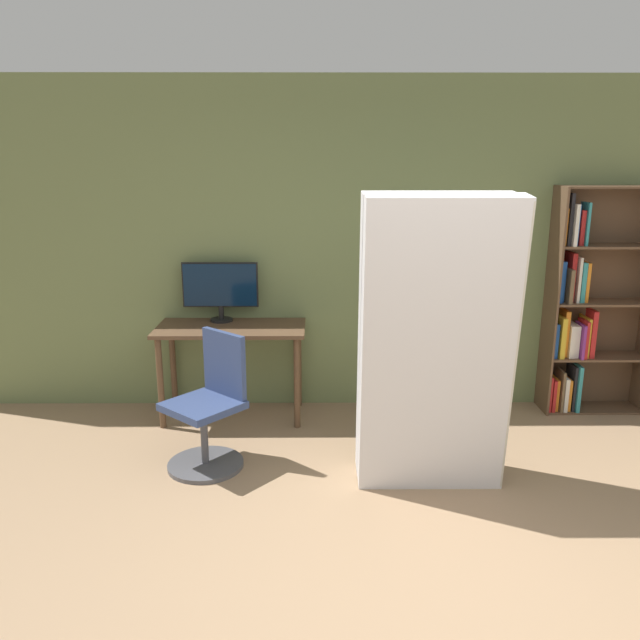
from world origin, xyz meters
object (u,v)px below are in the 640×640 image
object	(u,v)px
mattress_near	(438,350)
monitor	(220,287)
bookshelf	(585,308)
mattress_far	(432,341)
office_chair	(210,414)

from	to	relation	value
mattress_near	monitor	bearing A→B (deg)	137.79
bookshelf	monitor	bearing A→B (deg)	179.78
mattress_near	mattress_far	distance (m)	0.21
monitor	mattress_near	distance (m)	2.05
mattress_near	mattress_far	xyz separation A→B (m)	(0.00, 0.21, -0.00)
monitor	mattress_far	size ratio (longest dim) A/B	0.33
mattress_near	mattress_far	size ratio (longest dim) A/B	1.00
office_chair	bookshelf	size ratio (longest dim) A/B	0.50
monitor	bookshelf	size ratio (longest dim) A/B	0.33
bookshelf	mattress_far	size ratio (longest dim) A/B	0.99
monitor	office_chair	world-z (taller)	monitor
office_chair	mattress_far	size ratio (longest dim) A/B	0.49
mattress_far	bookshelf	bearing A→B (deg)	38.16
monitor	office_chair	distance (m)	1.22
bookshelf	office_chair	bearing A→B (deg)	-161.20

